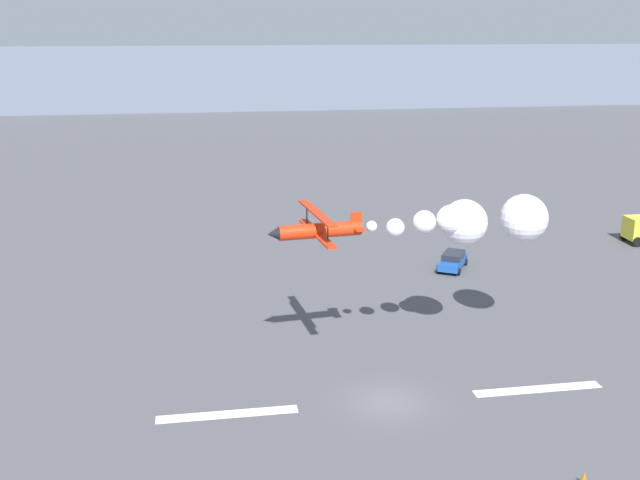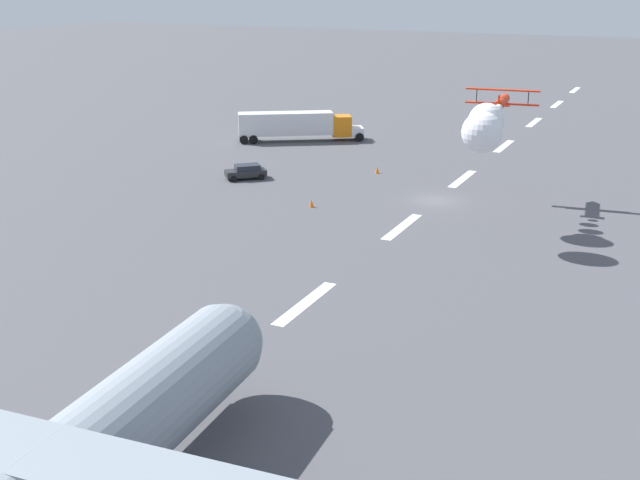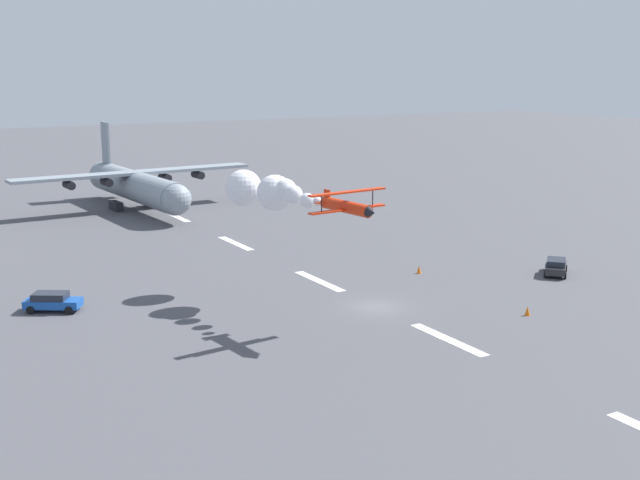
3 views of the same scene
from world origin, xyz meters
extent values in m
plane|color=#4C4C51|center=(0.00, 0.00, 0.00)|extent=(440.00, 440.00, 0.00)
cube|color=white|center=(-9.34, 0.00, 0.01)|extent=(8.00, 0.90, 0.01)
cube|color=white|center=(9.34, 0.00, 0.01)|extent=(8.00, 0.90, 0.01)
cube|color=slate|center=(0.00, 163.55, 8.06)|extent=(396.00, 16.00, 16.13)
cylinder|color=red|center=(-3.21, 4.94, 9.20)|extent=(5.21, 1.48, 0.91)
cube|color=red|center=(-3.41, 4.92, 9.05)|extent=(1.32, 6.77, 0.12)
cube|color=red|center=(-3.41, 4.92, 10.31)|extent=(1.32, 6.77, 0.12)
cylinder|color=black|center=(-3.15, 2.57, 9.68)|extent=(0.08, 0.08, 1.27)
cylinder|color=black|center=(-3.67, 7.27, 9.68)|extent=(0.08, 0.08, 1.27)
cube|color=red|center=(-0.91, 5.20, 9.65)|extent=(0.71, 0.18, 1.10)
cube|color=red|center=(-0.91, 5.20, 9.25)|extent=(0.82, 2.05, 0.08)
cone|color=black|center=(-6.11, 4.62, 9.20)|extent=(0.78, 0.85, 0.78)
sphere|color=white|center=(0.13, 5.46, 9.17)|extent=(0.70, 0.70, 0.70)
sphere|color=white|center=(1.66, 5.48, 9.02)|extent=(1.17, 1.17, 1.17)
sphere|color=white|center=(3.59, 5.67, 9.25)|extent=(1.49, 1.49, 1.49)
sphere|color=white|center=(5.29, 5.53, 9.38)|extent=(1.87, 1.87, 1.87)
sphere|color=white|center=(6.34, 5.94, 9.03)|extent=(2.99, 2.99, 2.99)
sphere|color=white|center=(10.77, 6.74, 8.93)|extent=(3.18, 3.18, 3.18)
cube|color=yellow|center=(33.10, 28.09, 1.60)|extent=(2.26, 2.45, 2.20)
cylinder|color=black|center=(32.47, 26.91, 0.50)|extent=(1.01, 0.34, 1.00)
cylinder|color=black|center=(32.52, 29.31, 0.50)|extent=(1.01, 0.34, 1.00)
cube|color=#194CA5|center=(11.96, 23.12, 0.65)|extent=(3.83, 4.68, 0.65)
cube|color=#1E232D|center=(12.06, 23.29, 1.25)|extent=(2.79, 3.11, 0.55)
cylinder|color=black|center=(11.92, 21.34, 0.32)|extent=(0.52, 0.66, 0.64)
cylinder|color=black|center=(13.53, 23.96, 0.32)|extent=(0.52, 0.66, 0.64)
cylinder|color=black|center=(10.39, 22.28, 0.32)|extent=(0.52, 0.66, 0.64)
cylinder|color=black|center=(11.99, 24.90, 0.32)|extent=(0.52, 0.66, 0.64)
cone|color=orange|center=(7.13, -9.65, 0.38)|extent=(0.44, 0.44, 0.75)
camera|label=1|loc=(-10.36, -38.17, 21.14)|focal=41.87mm
camera|label=2|loc=(72.47, 22.02, 20.70)|focal=45.87mm
camera|label=3|loc=(-53.03, 35.74, 19.27)|focal=45.65mm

